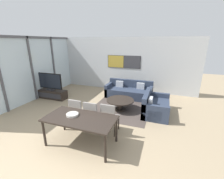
% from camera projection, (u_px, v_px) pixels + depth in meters
% --- Properties ---
extents(ground_plane, '(24.00, 24.00, 0.00)m').
position_uv_depth(ground_plane, '(54.00, 158.00, 3.47)').
color(ground_plane, '#9E896B').
extents(wall_back, '(7.72, 0.09, 2.80)m').
position_uv_depth(wall_back, '(122.00, 64.00, 8.02)').
color(wall_back, silver).
rests_on(wall_back, ground_plane).
extents(window_wall_left, '(0.07, 5.57, 2.80)m').
position_uv_depth(window_wall_left, '(31.00, 66.00, 6.57)').
color(window_wall_left, silver).
rests_on(window_wall_left, ground_plane).
extents(area_rug, '(2.23, 2.15, 0.01)m').
position_uv_depth(area_rug, '(120.00, 109.00, 5.96)').
color(area_rug, '#473D38').
rests_on(area_rug, ground_plane).
extents(tv_console, '(1.51, 0.47, 0.41)m').
position_uv_depth(tv_console, '(51.00, 94.00, 7.10)').
color(tv_console, black).
rests_on(tv_console, ground_plane).
extents(television, '(1.28, 0.20, 0.80)m').
position_uv_depth(television, '(50.00, 82.00, 6.91)').
color(television, '#2D2D33').
rests_on(television, tv_console).
extents(sofa_main, '(2.16, 0.90, 0.79)m').
position_uv_depth(sofa_main, '(129.00, 92.00, 7.23)').
color(sofa_main, '#2D384C').
rests_on(sofa_main, ground_plane).
extents(sofa_side, '(0.90, 1.48, 0.79)m').
position_uv_depth(sofa_side, '(154.00, 106.00, 5.58)').
color(sofa_side, '#2D384C').
rests_on(sofa_side, ground_plane).
extents(coffee_table, '(1.07, 1.07, 0.41)m').
position_uv_depth(coffee_table, '(120.00, 102.00, 5.86)').
color(coffee_table, black).
rests_on(coffee_table, ground_plane).
extents(dining_table, '(1.79, 0.90, 0.76)m').
position_uv_depth(dining_table, '(80.00, 120.00, 3.77)').
color(dining_table, black).
rests_on(dining_table, ground_plane).
extents(dining_chair_left, '(0.46, 0.46, 0.95)m').
position_uv_depth(dining_chair_left, '(78.00, 111.00, 4.59)').
color(dining_chair_left, gray).
rests_on(dining_chair_left, ground_plane).
extents(dining_chair_centre, '(0.46, 0.46, 0.95)m').
position_uv_depth(dining_chair_centre, '(92.00, 114.00, 4.40)').
color(dining_chair_centre, gray).
rests_on(dining_chair_centre, ground_plane).
extents(dining_chair_right, '(0.46, 0.46, 0.95)m').
position_uv_depth(dining_chair_right, '(109.00, 117.00, 4.27)').
color(dining_chair_right, gray).
rests_on(dining_chair_right, ground_plane).
extents(fruit_bowl, '(0.31, 0.31, 0.05)m').
position_uv_depth(fruit_bowl, '(72.00, 114.00, 3.85)').
color(fruit_bowl, '#B7B2A8').
rests_on(fruit_bowl, dining_table).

